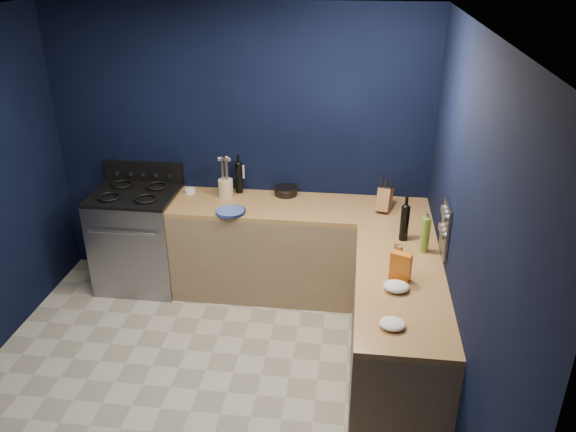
% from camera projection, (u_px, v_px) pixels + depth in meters
% --- Properties ---
extents(floor, '(3.50, 3.50, 0.02)m').
position_uv_depth(floor, '(199.00, 391.00, 4.28)').
color(floor, '#ADA898').
rests_on(floor, ground).
extents(ceiling, '(3.50, 3.50, 0.02)m').
position_uv_depth(ceiling, '(167.00, 25.00, 3.15)').
color(ceiling, silver).
rests_on(ceiling, ground).
extents(wall_back, '(3.50, 0.02, 2.60)m').
position_uv_depth(wall_back, '(239.00, 149.00, 5.29)').
color(wall_back, black).
rests_on(wall_back, ground).
extents(wall_right, '(0.02, 3.50, 2.60)m').
position_uv_depth(wall_right, '(463.00, 252.00, 3.52)').
color(wall_right, black).
rests_on(wall_right, ground).
extents(cab_back, '(2.30, 0.63, 0.86)m').
position_uv_depth(cab_back, '(299.00, 252.00, 5.31)').
color(cab_back, '#876E50').
rests_on(cab_back, floor).
extents(top_back, '(2.30, 0.63, 0.04)m').
position_uv_depth(top_back, '(300.00, 208.00, 5.12)').
color(top_back, brown).
rests_on(top_back, cab_back).
extents(cab_right, '(0.63, 1.67, 0.86)m').
position_uv_depth(cab_right, '(396.00, 334.00, 4.19)').
color(cab_right, '#876E50').
rests_on(cab_right, floor).
extents(top_right, '(0.63, 1.67, 0.04)m').
position_uv_depth(top_right, '(401.00, 282.00, 3.99)').
color(top_right, brown).
rests_on(top_right, cab_right).
extents(gas_range, '(0.76, 0.66, 0.92)m').
position_uv_depth(gas_range, '(140.00, 240.00, 5.46)').
color(gas_range, gray).
rests_on(gas_range, floor).
extents(oven_door, '(0.59, 0.02, 0.42)m').
position_uv_depth(oven_door, '(127.00, 257.00, 5.18)').
color(oven_door, black).
rests_on(oven_door, gas_range).
extents(cooktop, '(0.76, 0.66, 0.03)m').
position_uv_depth(cooktop, '(134.00, 194.00, 5.25)').
color(cooktop, black).
rests_on(cooktop, gas_range).
extents(backguard, '(0.76, 0.06, 0.20)m').
position_uv_depth(backguard, '(144.00, 172.00, 5.47)').
color(backguard, black).
rests_on(backguard, gas_range).
extents(spice_panel, '(0.02, 0.28, 0.38)m').
position_uv_depth(spice_panel, '(445.00, 229.00, 4.07)').
color(spice_panel, gray).
rests_on(spice_panel, wall_right).
extents(wall_outlet, '(0.09, 0.02, 0.13)m').
position_uv_depth(wall_outlet, '(240.00, 172.00, 5.37)').
color(wall_outlet, white).
rests_on(wall_outlet, wall_back).
extents(plate_stack, '(0.26, 0.26, 0.03)m').
position_uv_depth(plate_stack, '(230.00, 212.00, 4.96)').
color(plate_stack, '#34459F').
rests_on(plate_stack, top_back).
extents(ramekin, '(0.13, 0.13, 0.04)m').
position_uv_depth(ramekin, '(190.00, 191.00, 5.36)').
color(ramekin, white).
rests_on(ramekin, top_back).
extents(utensil_crock, '(0.18, 0.18, 0.17)m').
position_uv_depth(utensil_crock, '(226.00, 188.00, 5.26)').
color(utensil_crock, beige).
rests_on(utensil_crock, top_back).
extents(wine_bottle_back, '(0.08, 0.08, 0.29)m').
position_uv_depth(wine_bottle_back, '(239.00, 178.00, 5.32)').
color(wine_bottle_back, black).
rests_on(wine_bottle_back, top_back).
extents(lemon_basket, '(0.23, 0.23, 0.08)m').
position_uv_depth(lemon_basket, '(286.00, 191.00, 5.31)').
color(lemon_basket, black).
rests_on(lemon_basket, top_back).
extents(knife_block, '(0.17, 0.25, 0.25)m').
position_uv_depth(knife_block, '(385.00, 199.00, 4.99)').
color(knife_block, brown).
rests_on(knife_block, top_back).
extents(wine_bottle_right, '(0.09, 0.09, 0.28)m').
position_uv_depth(wine_bottle_right, '(404.00, 223.00, 4.46)').
color(wine_bottle_right, black).
rests_on(wine_bottle_right, top_right).
extents(oil_bottle, '(0.08, 0.08, 0.28)m').
position_uv_depth(oil_bottle, '(425.00, 235.00, 4.29)').
color(oil_bottle, olive).
rests_on(oil_bottle, top_right).
extents(spice_jar_near, '(0.04, 0.04, 0.09)m').
position_uv_depth(spice_jar_near, '(400.00, 252.00, 4.25)').
color(spice_jar_near, olive).
rests_on(spice_jar_near, top_right).
extents(spice_jar_far, '(0.06, 0.06, 0.10)m').
position_uv_depth(spice_jar_far, '(397.00, 248.00, 4.29)').
color(spice_jar_far, olive).
rests_on(spice_jar_far, top_right).
extents(crouton_bag, '(0.16, 0.11, 0.21)m').
position_uv_depth(crouton_bag, '(401.00, 267.00, 3.94)').
color(crouton_bag, red).
rests_on(crouton_bag, top_right).
extents(towel_front, '(0.22, 0.21, 0.06)m').
position_uv_depth(towel_front, '(396.00, 286.00, 3.85)').
color(towel_front, white).
rests_on(towel_front, top_right).
extents(towel_end, '(0.18, 0.17, 0.05)m').
position_uv_depth(towel_end, '(392.00, 324.00, 3.48)').
color(towel_end, white).
rests_on(towel_end, top_right).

